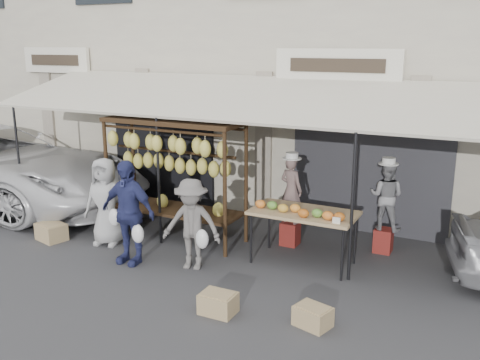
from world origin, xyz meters
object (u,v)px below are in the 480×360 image
object	(u,v)px
customer_right	(192,224)
crate_far	(51,232)
crate_near_a	(218,303)
customer_left	(106,202)
customer_mid	(128,212)
crate_near_b	(313,316)
vendor_right	(386,196)
banana_rack	(173,156)
vendor_left	(291,190)
produce_table	(303,214)

from	to	relation	value
customer_right	crate_far	world-z (taller)	customer_right
crate_far	crate_near_a	bearing A→B (deg)	-14.07
crate_near_a	customer_left	bearing A→B (deg)	155.99
customer_mid	crate_near_b	world-z (taller)	customer_mid
vendor_right	crate_near_a	xyz separation A→B (m)	(-1.50, -3.22, -0.87)
banana_rack	crate_near_a	world-z (taller)	banana_rack
vendor_left	crate_near_b	bearing A→B (deg)	132.69
crate_near_b	crate_far	world-z (taller)	crate_far
vendor_right	customer_left	bearing A→B (deg)	25.08
banana_rack	produce_table	xyz separation A→B (m)	(2.52, -0.06, -0.69)
produce_table	vendor_right	size ratio (longest dim) A/B	1.43
produce_table	vendor_right	world-z (taller)	vendor_right
vendor_right	vendor_left	bearing A→B (deg)	17.48
produce_table	crate_near_b	xyz separation A→B (m)	(0.84, -1.81, -0.74)
produce_table	customer_right	xyz separation A→B (m)	(-1.52, -0.94, -0.13)
produce_table	customer_mid	xyz separation A→B (m)	(-2.58, -1.20, -0.01)
vendor_right	crate_near_b	bearing A→B (deg)	88.09
vendor_left	vendor_right	size ratio (longest dim) A/B	1.01
vendor_right	customer_right	size ratio (longest dim) A/B	0.80
banana_rack	customer_right	xyz separation A→B (m)	(1.00, -1.00, -0.83)
banana_rack	crate_far	xyz separation A→B (m)	(-2.01, -1.10, -1.41)
banana_rack	vendor_right	xyz separation A→B (m)	(3.61, 1.09, -0.56)
crate_near_b	crate_near_a	bearing A→B (deg)	-168.72
produce_table	customer_left	bearing A→B (deg)	-168.55
banana_rack	customer_right	size ratio (longest dim) A/B	1.75
banana_rack	crate_near_b	bearing A→B (deg)	-29.18
crate_near_a	crate_near_b	world-z (taller)	crate_near_a
vendor_left	crate_far	world-z (taller)	vendor_left
vendor_right	customer_right	world-z (taller)	vendor_right
customer_right	crate_far	distance (m)	3.06
vendor_right	customer_mid	bearing A→B (deg)	35.61
customer_mid	customer_right	size ratio (longest dim) A/B	1.17
vendor_left	customer_mid	bearing A→B (deg)	58.18
customer_mid	banana_rack	bearing A→B (deg)	87.94
crate_near_b	crate_far	xyz separation A→B (m)	(-5.36, 0.78, 0.03)
banana_rack	vendor_right	distance (m)	3.81
vendor_left	crate_far	size ratio (longest dim) A/B	2.29
banana_rack	customer_mid	bearing A→B (deg)	-92.61
vendor_right	customer_mid	size ratio (longest dim) A/B	0.68
produce_table	crate_far	world-z (taller)	produce_table
vendor_right	customer_right	bearing A→B (deg)	41.61
vendor_left	vendor_right	xyz separation A→B (m)	(1.58, 0.41, -0.01)
produce_table	customer_right	bearing A→B (deg)	-148.42
vendor_right	produce_table	bearing A→B (deg)	49.68
customer_left	vendor_right	bearing A→B (deg)	11.11
produce_table	vendor_left	distance (m)	0.91
customer_mid	crate_near_a	xyz separation A→B (m)	(2.16, -0.86, -0.73)
produce_table	crate_near_a	distance (m)	2.23
customer_mid	crate_near_a	world-z (taller)	customer_mid
crate_near_b	crate_far	distance (m)	5.42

